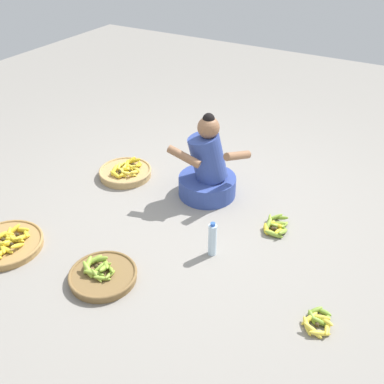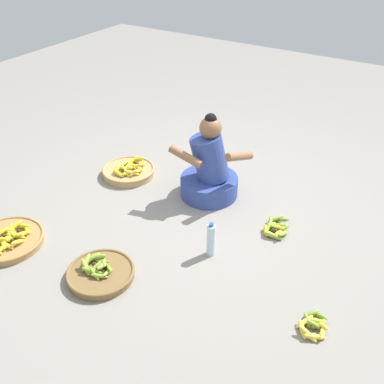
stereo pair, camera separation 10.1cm
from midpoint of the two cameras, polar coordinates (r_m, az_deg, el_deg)
ground_plane at (r=3.87m, az=0.73°, el=-2.91°), size 10.00×10.00×0.00m
vendor_woman_front at (r=4.00m, az=1.27°, el=2.76°), size 0.61×0.52×0.80m
banana_basket_mid_left at (r=4.43m, az=-9.05°, el=2.54°), size 0.51×0.51×0.14m
banana_basket_back_center at (r=3.32m, az=-12.14°, el=-10.22°), size 0.49×0.49×0.14m
banana_basket_back_left at (r=3.81m, az=-23.24°, el=-6.08°), size 0.57×0.57×0.13m
loose_bananas_back_right at (r=3.08m, az=14.75°, el=-15.60°), size 0.21×0.27×0.09m
loose_bananas_near_vendor at (r=3.74m, az=9.70°, el=-4.37°), size 0.22×0.31×0.10m
water_bottle at (r=3.39m, az=1.75°, el=-6.04°), size 0.07×0.07×0.29m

